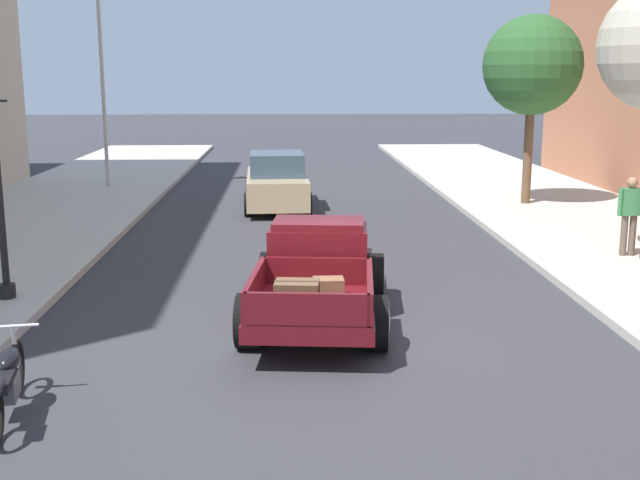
# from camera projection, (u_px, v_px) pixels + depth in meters

# --- Properties ---
(ground_plane) EXTENTS (140.00, 140.00, 0.00)m
(ground_plane) POSITION_uv_depth(u_px,v_px,m) (321.00, 338.00, 11.79)
(ground_plane) COLOR #333338
(hotrod_truck_maroon) EXTENTS (2.49, 5.05, 1.58)m
(hotrod_truck_maroon) POSITION_uv_depth(u_px,v_px,m) (318.00, 271.00, 12.76)
(hotrod_truck_maroon) COLOR #510F14
(hotrod_truck_maroon) RESTS_ON ground
(motorcycle_parked) EXTENTS (0.64, 2.10, 0.93)m
(motorcycle_parked) POSITION_uv_depth(u_px,v_px,m) (7.00, 381.00, 9.00)
(motorcycle_parked) COLOR black
(motorcycle_parked) RESTS_ON ground
(car_background_tan) EXTENTS (1.98, 4.35, 1.65)m
(car_background_tan) POSITION_uv_depth(u_px,v_px,m) (277.00, 183.00, 23.18)
(car_background_tan) COLOR tan
(car_background_tan) RESTS_ON ground
(pedestrian_sidewalk_right) EXTENTS (0.53, 0.22, 1.65)m
(pedestrian_sidewalk_right) POSITION_uv_depth(u_px,v_px,m) (630.00, 211.00, 16.38)
(pedestrian_sidewalk_right) COLOR brown
(pedestrian_sidewalk_right) RESTS_ON sidewalk_right
(flagpole) EXTENTS (1.74, 0.16, 9.16)m
(flagpole) POSITION_uv_depth(u_px,v_px,m) (106.00, 15.00, 25.72)
(flagpole) COLOR #B2B2B7
(flagpole) RESTS_ON sidewalk_left
(street_tree_second) EXTENTS (2.83, 2.83, 5.40)m
(street_tree_second) POSITION_uv_depth(u_px,v_px,m) (533.00, 66.00, 22.59)
(street_tree_second) COLOR brown
(street_tree_second) RESTS_ON sidewalk_right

